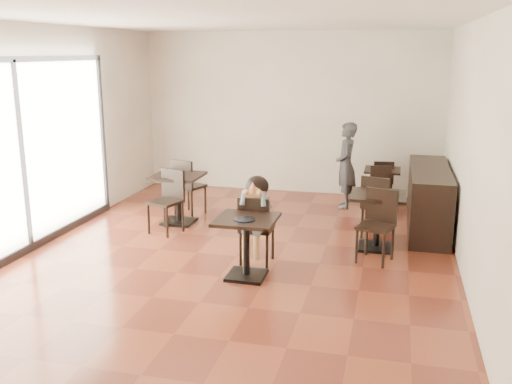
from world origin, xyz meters
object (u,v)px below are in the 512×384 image
(child_chair, at_px, (257,229))
(chair_back_a, at_px, (382,181))
(chair_left_a, at_px, (190,187))
(chair_left_b, at_px, (165,202))
(child, at_px, (257,220))
(cafe_table_left, at_px, (178,199))
(cafe_table_mid, at_px, (377,221))
(chair_back_b, at_px, (381,190))
(chair_mid_b, at_px, (376,227))
(cafe_table_back, at_px, (382,187))
(adult_patron, at_px, (346,165))
(child_table, at_px, (246,248))
(chair_mid_a, at_px, (379,206))

(child_chair, distance_m, chair_back_a, 3.96)
(chair_left_a, bearing_deg, chair_left_b, 108.43)
(child, distance_m, cafe_table_left, 2.27)
(chair_left_a, height_order, chair_left_b, same)
(cafe_table_mid, distance_m, chair_back_b, 1.94)
(cafe_table_mid, bearing_deg, chair_left_a, 162.05)
(chair_back_b, bearing_deg, chair_back_a, 82.33)
(chair_back_b, bearing_deg, chair_mid_b, -97.44)
(cafe_table_left, distance_m, chair_mid_b, 3.44)
(cafe_table_back, distance_m, chair_back_a, 0.20)
(child_chair, height_order, cafe_table_mid, child_chair)
(cafe_table_left, bearing_deg, cafe_table_back, 31.35)
(chair_left_a, relative_size, chair_left_b, 1.00)
(adult_patron, bearing_deg, chair_back_a, 119.41)
(chair_left_a, bearing_deg, child_chair, 148.69)
(cafe_table_mid, xyz_separation_m, chair_left_b, (-3.27, -0.04, 0.09))
(cafe_table_mid, relative_size, chair_left_b, 0.82)
(cafe_table_left, bearing_deg, chair_left_a, 90.00)
(adult_patron, relative_size, chair_left_b, 1.58)
(child_table, bearing_deg, cafe_table_left, 130.26)
(cafe_table_mid, bearing_deg, chair_mid_b, -90.00)
(chair_left_a, bearing_deg, chair_back_a, -135.05)
(adult_patron, distance_m, chair_back_a, 0.90)
(child_chair, distance_m, chair_mid_b, 1.61)
(child, bearing_deg, chair_back_a, 67.04)
(chair_mid_b, bearing_deg, chair_back_b, 107.34)
(adult_patron, xyz_separation_m, chair_left_b, (-2.61, -2.23, -0.29))
(adult_patron, relative_size, chair_back_b, 1.90)
(child, bearing_deg, chair_left_b, 151.70)
(cafe_table_mid, relative_size, chair_back_b, 0.99)
(chair_back_b, bearing_deg, chair_mid_a, -97.26)
(child, bearing_deg, child_chair, 0.00)
(adult_patron, height_order, chair_back_b, adult_patron)
(adult_patron, bearing_deg, chair_mid_a, 14.21)
(adult_patron, bearing_deg, child_chair, -23.51)
(child_chair, height_order, cafe_table_back, child_chair)
(child, bearing_deg, child_table, -90.00)
(chair_back_a, bearing_deg, chair_left_a, 18.85)
(child, xyz_separation_m, adult_patron, (0.90, 3.16, 0.19))
(chair_left_b, relative_size, chair_back_b, 1.21)
(cafe_table_back, relative_size, chair_left_a, 0.69)
(chair_mid_b, bearing_deg, cafe_table_back, 107.30)
(child_chair, bearing_deg, chair_mid_b, -165.12)
(child_table, distance_m, chair_left_b, 2.26)
(child_chair, bearing_deg, adult_patron, -105.84)
(cafe_table_back, relative_size, chair_left_b, 0.69)
(child_chair, bearing_deg, chair_back_a, -112.96)
(chair_mid_b, xyz_separation_m, chair_back_a, (-0.01, 3.23, -0.08))
(cafe_table_back, xyz_separation_m, chair_left_a, (-3.26, -1.43, 0.16))
(child_table, xyz_separation_m, chair_mid_a, (1.56, 2.06, 0.10))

